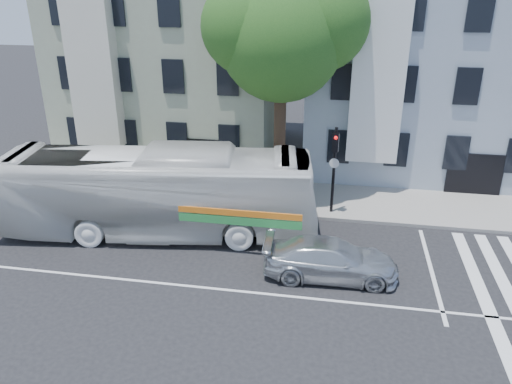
# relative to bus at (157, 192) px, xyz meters

# --- Properties ---
(ground) EXTENTS (120.00, 120.00, 0.00)m
(ground) POSITION_rel_bus_xyz_m (4.43, -3.72, -1.83)
(ground) COLOR black
(ground) RESTS_ON ground
(sidewalk_far) EXTENTS (80.00, 4.00, 0.15)m
(sidewalk_far) POSITION_rel_bus_xyz_m (4.43, 4.28, -1.76)
(sidewalk_far) COLOR gray
(sidewalk_far) RESTS_ON ground
(building_left) EXTENTS (12.00, 10.00, 11.00)m
(building_left) POSITION_rel_bus_xyz_m (-2.57, 11.28, 3.67)
(building_left) COLOR gray
(building_left) RESTS_ON ground
(building_right) EXTENTS (12.00, 10.00, 11.00)m
(building_right) POSITION_rel_bus_xyz_m (11.43, 11.28, 3.67)
(building_right) COLOR #92A1AE
(building_right) RESTS_ON ground
(street_tree) EXTENTS (7.30, 5.90, 11.10)m
(street_tree) POSITION_rel_bus_xyz_m (4.49, 5.01, 6.00)
(street_tree) COLOR #2D2116
(street_tree) RESTS_ON ground
(bus) EXTENTS (4.75, 13.43, 3.66)m
(bus) POSITION_rel_bus_xyz_m (0.00, 0.00, 0.00)
(bus) COLOR silver
(bus) RESTS_ON ground
(sedan) EXTENTS (2.17, 4.89, 1.40)m
(sedan) POSITION_rel_bus_xyz_m (7.23, -2.20, -1.13)
(sedan) COLOR silver
(sedan) RESTS_ON ground
(hedge) EXTENTS (8.47, 2.75, 0.70)m
(hedge) POSITION_rel_bus_xyz_m (-3.02, 2.95, -1.33)
(hedge) COLOR #255D1E
(hedge) RESTS_ON sidewalk_far
(traffic_signal) EXTENTS (0.43, 0.53, 4.10)m
(traffic_signal) POSITION_rel_bus_xyz_m (7.09, 2.86, 0.82)
(traffic_signal) COLOR black
(traffic_signal) RESTS_ON ground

